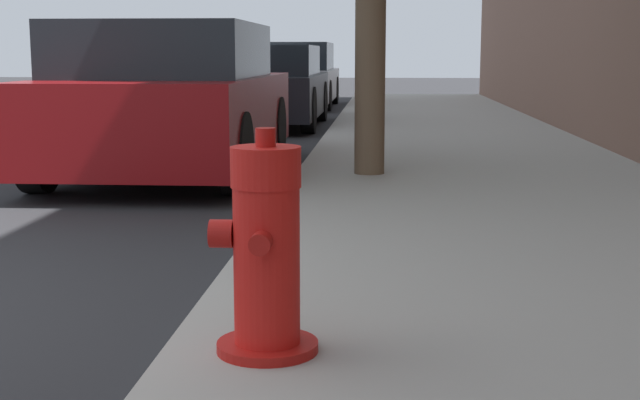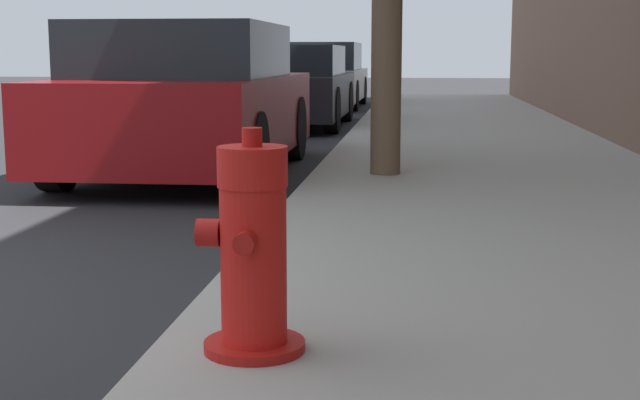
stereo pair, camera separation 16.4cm
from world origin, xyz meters
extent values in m
cube|color=#99968E|center=(3.57, 0.00, 0.06)|extent=(3.21, 40.00, 0.12)
cylinder|color=#A91511|center=(2.34, -0.38, 0.14)|extent=(0.36, 0.36, 0.04)
cylinder|color=red|center=(2.34, -0.38, 0.43)|extent=(0.23, 0.23, 0.55)
cylinder|color=red|center=(2.34, -0.38, 0.78)|extent=(0.24, 0.24, 0.14)
cylinder|color=#A91511|center=(2.34, -0.38, 0.88)|extent=(0.07, 0.07, 0.06)
cylinder|color=#A91511|center=(2.34, -0.53, 0.54)|extent=(0.07, 0.07, 0.07)
cylinder|color=#A91511|center=(2.34, -0.23, 0.54)|extent=(0.07, 0.07, 0.07)
cylinder|color=#A91511|center=(2.18, -0.38, 0.54)|extent=(0.08, 0.10, 0.10)
cube|color=maroon|center=(0.69, 5.08, 0.56)|extent=(1.83, 4.03, 0.75)
cube|color=black|center=(0.69, 4.92, 1.19)|extent=(1.69, 2.22, 0.50)
cylinder|color=black|center=(-0.14, 6.33, 0.35)|extent=(0.20, 0.69, 0.69)
cylinder|color=black|center=(1.53, 6.33, 0.35)|extent=(0.20, 0.69, 0.69)
cylinder|color=black|center=(-0.14, 3.83, 0.35)|extent=(0.20, 0.69, 0.69)
cylinder|color=black|center=(1.53, 3.83, 0.35)|extent=(0.20, 0.69, 0.69)
cube|color=black|center=(0.81, 10.80, 0.51)|extent=(1.82, 3.93, 0.64)
cube|color=black|center=(0.81, 10.64, 1.05)|extent=(1.67, 2.16, 0.46)
cylinder|color=black|center=(-0.02, 12.02, 0.34)|extent=(0.20, 0.68, 0.68)
cylinder|color=black|center=(1.63, 12.02, 0.34)|extent=(0.20, 0.68, 0.68)
cylinder|color=black|center=(-0.02, 9.58, 0.34)|extent=(0.20, 0.68, 0.68)
cylinder|color=black|center=(1.63, 9.58, 0.34)|extent=(0.20, 0.68, 0.68)
cube|color=#B7B7BC|center=(0.78, 16.05, 0.49)|extent=(1.72, 4.29, 0.64)
cube|color=black|center=(0.78, 15.88, 1.10)|extent=(1.58, 2.36, 0.57)
cylinder|color=black|center=(0.00, 17.38, 0.31)|extent=(0.20, 0.63, 0.63)
cylinder|color=black|center=(1.56, 17.38, 0.31)|extent=(0.20, 0.63, 0.63)
cylinder|color=black|center=(0.00, 14.72, 0.31)|extent=(0.20, 0.63, 0.63)
cylinder|color=black|center=(1.56, 14.72, 0.31)|extent=(0.20, 0.63, 0.63)
cylinder|color=brown|center=(2.61, 4.37, 1.33)|extent=(0.26, 0.26, 2.42)
camera|label=1|loc=(2.74, -3.37, 1.16)|focal=50.00mm
camera|label=2|loc=(2.91, -3.35, 1.16)|focal=50.00mm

